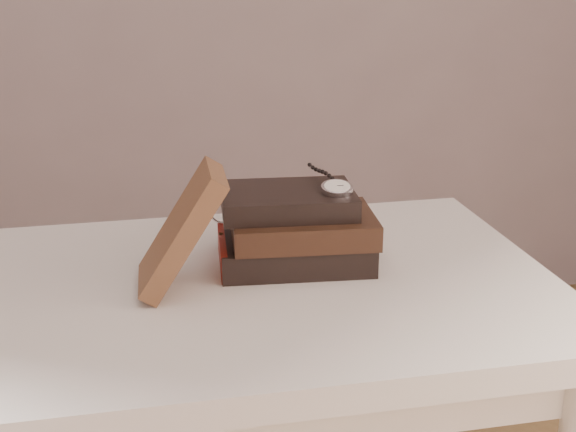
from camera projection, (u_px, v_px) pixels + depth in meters
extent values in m
cube|color=silver|center=(207.00, 297.00, 1.14)|extent=(1.00, 0.60, 0.04)
cube|color=white|center=(209.00, 335.00, 1.16)|extent=(0.88, 0.49, 0.08)
cylinder|color=white|center=(426.00, 397.00, 1.58)|extent=(0.05, 0.05, 0.71)
cube|color=black|center=(295.00, 249.00, 1.20)|extent=(0.24, 0.17, 0.04)
cube|color=beige|center=(296.00, 249.00, 1.20)|extent=(0.23, 0.16, 0.03)
cube|color=gold|center=(221.00, 247.00, 1.21)|extent=(0.01, 0.01, 0.04)
cube|color=maroon|center=(223.00, 253.00, 1.19)|extent=(0.02, 0.14, 0.04)
cube|color=black|center=(303.00, 226.00, 1.18)|extent=(0.22, 0.16, 0.04)
cube|color=beige|center=(305.00, 226.00, 1.18)|extent=(0.21, 0.15, 0.03)
cube|color=gold|center=(233.00, 224.00, 1.19)|extent=(0.01, 0.01, 0.04)
cube|color=black|center=(288.00, 201.00, 1.19)|extent=(0.21, 0.15, 0.03)
cube|color=beige|center=(289.00, 201.00, 1.19)|extent=(0.20, 0.14, 0.03)
cube|color=gold|center=(223.00, 199.00, 1.19)|extent=(0.01, 0.01, 0.03)
cube|color=#4A2C1C|center=(182.00, 230.00, 1.09)|extent=(0.13, 0.12, 0.18)
cylinder|color=silver|center=(337.00, 189.00, 1.16)|extent=(0.05, 0.05, 0.02)
cylinder|color=white|center=(337.00, 186.00, 1.16)|extent=(0.04, 0.04, 0.01)
torus|color=silver|center=(337.00, 187.00, 1.16)|extent=(0.05, 0.05, 0.01)
cylinder|color=silver|center=(334.00, 184.00, 1.19)|extent=(0.01, 0.01, 0.01)
cube|color=black|center=(337.00, 185.00, 1.17)|extent=(0.00, 0.01, 0.00)
cube|color=black|center=(340.00, 186.00, 1.16)|extent=(0.01, 0.00, 0.00)
sphere|color=black|center=(333.00, 179.00, 1.19)|extent=(0.01, 0.01, 0.01)
sphere|color=black|center=(329.00, 176.00, 1.21)|extent=(0.01, 0.01, 0.01)
sphere|color=black|center=(326.00, 173.00, 1.22)|extent=(0.01, 0.01, 0.01)
sphere|color=black|center=(322.00, 172.00, 1.23)|extent=(0.01, 0.01, 0.01)
sphere|color=black|center=(319.00, 171.00, 1.24)|extent=(0.01, 0.01, 0.01)
sphere|color=black|center=(316.00, 169.00, 1.25)|extent=(0.01, 0.01, 0.01)
sphere|color=black|center=(313.00, 167.00, 1.26)|extent=(0.01, 0.01, 0.01)
sphere|color=black|center=(310.00, 165.00, 1.27)|extent=(0.01, 0.01, 0.01)
torus|color=silver|center=(223.00, 210.00, 1.24)|extent=(0.05, 0.02, 0.04)
torus|color=silver|center=(254.00, 209.00, 1.25)|extent=(0.05, 0.02, 0.04)
cylinder|color=silver|center=(238.00, 208.00, 1.24)|extent=(0.01, 0.00, 0.00)
cylinder|color=silver|center=(209.00, 204.00, 1.29)|extent=(0.01, 0.10, 0.02)
cylinder|color=silver|center=(264.00, 201.00, 1.30)|extent=(0.01, 0.10, 0.02)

